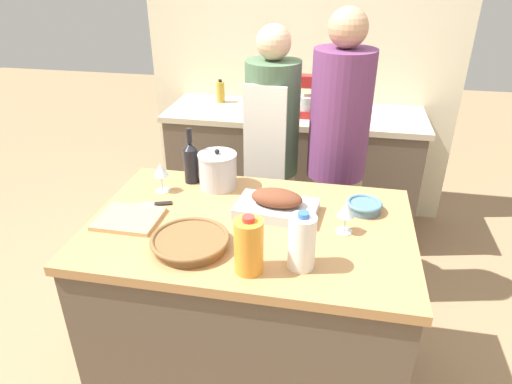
# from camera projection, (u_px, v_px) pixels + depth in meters

# --- Properties ---
(ground_plane) EXTENTS (12.00, 12.00, 0.00)m
(ground_plane) POSITION_uv_depth(u_px,v_px,m) (251.00, 381.00, 2.31)
(ground_plane) COLOR #9E7A56
(kitchen_island) EXTENTS (1.32, 0.85, 0.94)m
(kitchen_island) POSITION_uv_depth(u_px,v_px,m) (251.00, 310.00, 2.09)
(kitchen_island) COLOR brown
(kitchen_island) RESTS_ON ground_plane
(back_counter) EXTENTS (1.82, 0.60, 0.92)m
(back_counter) POSITION_uv_depth(u_px,v_px,m) (292.00, 171.00, 3.44)
(back_counter) COLOR brown
(back_counter) RESTS_ON ground_plane
(back_wall) EXTENTS (2.32, 0.10, 2.55)m
(back_wall) POSITION_uv_depth(u_px,v_px,m) (302.00, 51.00, 3.36)
(back_wall) COLOR beige
(back_wall) RESTS_ON ground_plane
(roasting_pan) EXTENTS (0.35, 0.23, 0.11)m
(roasting_pan) POSITION_uv_depth(u_px,v_px,m) (277.00, 205.00, 1.92)
(roasting_pan) COLOR #BCBCC1
(roasting_pan) RESTS_ON kitchen_island
(wicker_basket) EXTENTS (0.30, 0.30, 0.05)m
(wicker_basket) POSITION_uv_depth(u_px,v_px,m) (190.00, 241.00, 1.71)
(wicker_basket) COLOR brown
(wicker_basket) RESTS_ON kitchen_island
(cutting_board) EXTENTS (0.25, 0.22, 0.02)m
(cutting_board) POSITION_uv_depth(u_px,v_px,m) (129.00, 218.00, 1.89)
(cutting_board) COLOR tan
(cutting_board) RESTS_ON kitchen_island
(stock_pot) EXTENTS (0.18, 0.18, 0.19)m
(stock_pot) POSITION_uv_depth(u_px,v_px,m) (218.00, 170.00, 2.12)
(stock_pot) COLOR #B7B7BC
(stock_pot) RESTS_ON kitchen_island
(mixing_bowl) EXTENTS (0.15, 0.15, 0.05)m
(mixing_bowl) POSITION_uv_depth(u_px,v_px,m) (364.00, 206.00, 1.95)
(mixing_bowl) COLOR slate
(mixing_bowl) RESTS_ON kitchen_island
(juice_jug) EXTENTS (0.10, 0.10, 0.22)m
(juice_jug) POSITION_uv_depth(u_px,v_px,m) (249.00, 246.00, 1.55)
(juice_jug) COLOR orange
(juice_jug) RESTS_ON kitchen_island
(milk_jug) EXTENTS (0.10, 0.10, 0.22)m
(milk_jug) POSITION_uv_depth(u_px,v_px,m) (302.00, 242.00, 1.57)
(milk_jug) COLOR white
(milk_jug) RESTS_ON kitchen_island
(wine_bottle_green) EXTENTS (0.07, 0.07, 0.27)m
(wine_bottle_green) POSITION_uv_depth(u_px,v_px,m) (191.00, 161.00, 2.16)
(wine_bottle_green) COLOR black
(wine_bottle_green) RESTS_ON kitchen_island
(wine_glass_left) EXTENTS (0.07, 0.07, 0.14)m
(wine_glass_left) POSITION_uv_depth(u_px,v_px,m) (161.00, 171.00, 2.08)
(wine_glass_left) COLOR silver
(wine_glass_left) RESTS_ON kitchen_island
(wine_glass_right) EXTENTS (0.07, 0.07, 0.13)m
(wine_glass_right) POSITION_uv_depth(u_px,v_px,m) (346.00, 211.00, 1.77)
(wine_glass_right) COLOR silver
(wine_glass_right) RESTS_ON kitchen_island
(knife_chef) EXTENTS (0.20, 0.10, 0.01)m
(knife_chef) POSITION_uv_depth(u_px,v_px,m) (150.00, 205.00, 2.00)
(knife_chef) COLOR #B7B7BC
(knife_chef) RESTS_ON kitchen_island
(stand_mixer) EXTENTS (0.18, 0.14, 0.28)m
(stand_mixer) POSITION_uv_depth(u_px,v_px,m) (310.00, 100.00, 3.08)
(stand_mixer) COLOR #B22323
(stand_mixer) RESTS_ON back_counter
(condiment_bottle_tall) EXTENTS (0.06, 0.06, 0.21)m
(condiment_bottle_tall) POSITION_uv_depth(u_px,v_px,m) (269.00, 101.00, 3.11)
(condiment_bottle_tall) COLOR #332D28
(condiment_bottle_tall) RESTS_ON back_counter
(condiment_bottle_short) EXTENTS (0.06, 0.06, 0.16)m
(condiment_bottle_short) POSITION_uv_depth(u_px,v_px,m) (277.00, 96.00, 3.30)
(condiment_bottle_short) COLOR #B28E2D
(condiment_bottle_short) RESTS_ON back_counter
(condiment_bottle_extra) EXTENTS (0.06, 0.06, 0.17)m
(condiment_bottle_extra) POSITION_uv_depth(u_px,v_px,m) (221.00, 92.00, 3.39)
(condiment_bottle_extra) COLOR #B28E2D
(condiment_bottle_extra) RESTS_ON back_counter
(person_cook_aproned) EXTENTS (0.31, 0.32, 1.60)m
(person_cook_aproned) POSITION_uv_depth(u_px,v_px,m) (272.00, 152.00, 2.66)
(person_cook_aproned) COLOR beige
(person_cook_aproned) RESTS_ON ground_plane
(person_cook_guest) EXTENTS (0.32, 0.32, 1.70)m
(person_cook_guest) POSITION_uv_depth(u_px,v_px,m) (337.00, 152.00, 2.51)
(person_cook_guest) COLOR beige
(person_cook_guest) RESTS_ON ground_plane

